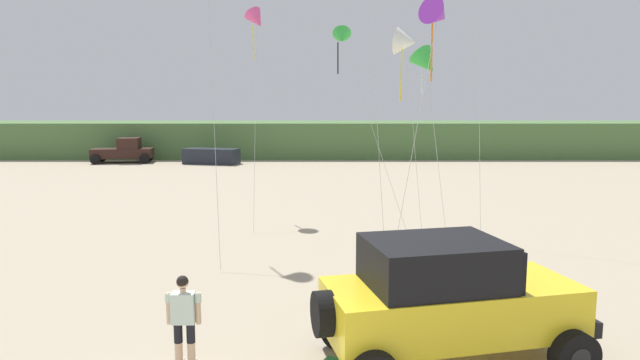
% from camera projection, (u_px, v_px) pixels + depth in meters
% --- Properties ---
extents(dune_ridge, '(90.00, 9.29, 3.04)m').
position_uv_depth(dune_ridge, '(357.00, 139.00, 50.12)').
color(dune_ridge, '#4C703D').
rests_on(dune_ridge, ground_plane).
extents(jeep, '(5.01, 3.26, 2.26)m').
position_uv_depth(jeep, '(449.00, 298.00, 9.60)').
color(jeep, yellow).
rests_on(jeep, ground_plane).
extents(person_watching, '(0.62, 0.30, 1.67)m').
position_uv_depth(person_watching, '(185.00, 316.00, 9.48)').
color(person_watching, '#DBB28E').
rests_on(person_watching, ground_plane).
extents(distant_pickup, '(4.83, 2.98, 1.98)m').
position_uv_depth(distant_pickup, '(126.00, 151.00, 43.57)').
color(distant_pickup, black).
rests_on(distant_pickup, ground_plane).
extents(distant_sedan, '(4.48, 2.63, 1.20)m').
position_uv_depth(distant_sedan, '(213.00, 156.00, 42.71)').
color(distant_sedan, '#1E232D').
rests_on(distant_sedan, ground_plane).
extents(kite_purple_stunt, '(1.14, 3.13, 7.60)m').
position_uv_depth(kite_purple_stunt, '(407.00, 42.00, 20.96)').
color(kite_purple_stunt, white).
rests_on(kite_purple_stunt, ground_plane).
extents(kite_green_box, '(1.34, 4.10, 6.65)m').
position_uv_depth(kite_green_box, '(428.00, 63.00, 18.76)').
color(kite_green_box, green).
rests_on(kite_green_box, ground_plane).
extents(kite_blue_swept, '(2.34, 3.87, 7.71)m').
position_uv_depth(kite_blue_swept, '(439.00, 15.00, 15.69)').
color(kite_blue_swept, purple).
rests_on(kite_blue_swept, ground_plane).
extents(kite_black_sled, '(1.26, 5.35, 8.69)m').
position_uv_depth(kite_black_sled, '(258.00, 20.00, 23.02)').
color(kite_black_sled, '#E04C93').
rests_on(kite_black_sled, ground_plane).
extents(kite_white_parafoil, '(2.63, 3.50, 7.58)m').
position_uv_depth(kite_white_parafoil, '(343.00, 38.00, 21.11)').
color(kite_white_parafoil, green).
rests_on(kite_white_parafoil, ground_plane).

